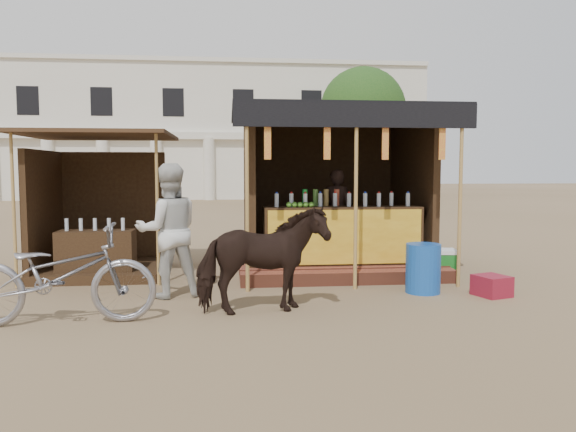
% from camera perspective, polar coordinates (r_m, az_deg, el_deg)
% --- Properties ---
extents(ground, '(120.00, 120.00, 0.00)m').
position_cam_1_polar(ground, '(6.84, 1.42, -10.35)').
color(ground, '#846B4C').
rests_on(ground, ground).
extents(main_stall, '(3.60, 3.61, 2.78)m').
position_cam_1_polar(main_stall, '(10.11, 4.63, 0.44)').
color(main_stall, brown).
rests_on(main_stall, ground).
extents(secondary_stall, '(2.40, 2.40, 2.38)m').
position_cam_1_polar(secondary_stall, '(10.10, -19.20, -0.80)').
color(secondary_stall, '#392714').
rests_on(secondary_stall, ground).
extents(cow, '(1.69, 1.00, 1.33)m').
position_cam_1_polar(cow, '(6.93, -2.64, -4.52)').
color(cow, black).
rests_on(cow, ground).
extents(motorbike, '(2.24, 0.91, 1.15)m').
position_cam_1_polar(motorbike, '(6.98, -22.31, -5.56)').
color(motorbike, gray).
rests_on(motorbike, ground).
extents(bystander, '(1.06, 0.92, 1.87)m').
position_cam_1_polar(bystander, '(7.98, -12.05, -1.46)').
color(bystander, silver).
rests_on(bystander, ground).
extents(blue_barrel, '(0.50, 0.50, 0.71)m').
position_cam_1_polar(blue_barrel, '(8.37, 13.56, -5.19)').
color(blue_barrel, '#164CA8').
rests_on(blue_barrel, ground).
extents(red_crate, '(0.52, 0.54, 0.29)m').
position_cam_1_polar(red_crate, '(8.47, 19.99, -6.68)').
color(red_crate, maroon).
rests_on(red_crate, ground).
extents(cooler, '(0.69, 0.51, 0.46)m').
position_cam_1_polar(cooler, '(9.65, 14.84, -4.64)').
color(cooler, '#186C20').
rests_on(cooler, ground).
extents(background_building, '(26.00, 7.45, 8.18)m').
position_cam_1_polar(background_building, '(36.58, -7.86, 8.18)').
color(background_building, silver).
rests_on(background_building, ground).
extents(tree, '(4.50, 4.40, 7.00)m').
position_cam_1_polar(tree, '(29.59, 7.16, 10.27)').
color(tree, '#382314').
rests_on(tree, ground).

